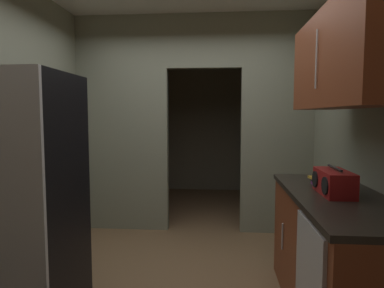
{
  "coord_description": "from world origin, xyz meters",
  "views": [
    {
      "loc": [
        0.34,
        -2.75,
        1.5
      ],
      "look_at": [
        0.05,
        0.87,
        1.19
      ],
      "focal_mm": 31.64,
      "sensor_mm": 36.0,
      "label": 1
    }
  ],
  "objects": [
    {
      "name": "lower_cabinet_run",
      "position": [
        1.18,
        -0.34,
        0.47
      ],
      "size": [
        0.64,
        1.67,
        0.94
      ],
      "color": "brown",
      "rests_on": "ground"
    },
    {
      "name": "kitchen_partition",
      "position": [
        -0.04,
        1.57,
        1.48
      ],
      "size": [
        3.01,
        0.12,
        2.76
      ],
      "color": "gray",
      "rests_on": "ground"
    },
    {
      "name": "upper_cabinet_counterside",
      "position": [
        1.18,
        -0.34,
        1.88
      ],
      "size": [
        0.36,
        1.5,
        0.67
      ],
      "color": "brown"
    },
    {
      "name": "book_stack",
      "position": [
        1.14,
        0.0,
        0.97
      ],
      "size": [
        0.14,
        0.17,
        0.07
      ],
      "color": "#8C3893",
      "rests_on": "lower_cabinet_run"
    },
    {
      "name": "refrigerator",
      "position": [
        -1.1,
        -0.54,
        0.89
      ],
      "size": [
        0.84,
        0.73,
        1.79
      ],
      "color": "black",
      "rests_on": "ground"
    },
    {
      "name": "boombox",
      "position": [
        1.15,
        -0.33,
        1.02
      ],
      "size": [
        0.2,
        0.4,
        0.2
      ],
      "color": "maroon",
      "rests_on": "lower_cabinet_run"
    },
    {
      "name": "adjoining_room_shell",
      "position": [
        0.0,
        3.27,
        1.38
      ],
      "size": [
        3.01,
        2.51,
        2.76
      ],
      "color": "gray",
      "rests_on": "ground"
    }
  ]
}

